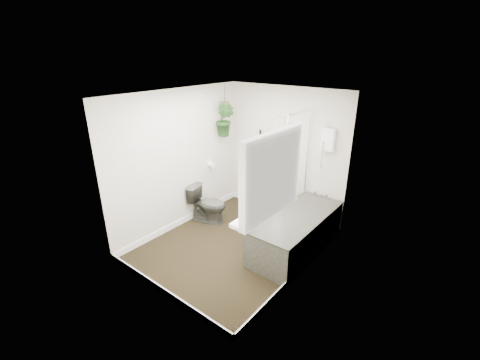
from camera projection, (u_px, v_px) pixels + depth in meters
The scene contains 22 objects.
floor at pixel (234, 245), 5.02m from camera, with size 2.30×2.80×0.02m, color black.
ceiling at pixel (233, 93), 4.15m from camera, with size 2.30×2.80×0.02m, color white.
wall_back at pixel (285, 153), 5.61m from camera, with size 2.30×0.02×2.30m, color silver.
wall_front at pixel (153, 213), 3.56m from camera, with size 2.30×0.02×2.30m, color silver.
wall_left at pixel (179, 161), 5.25m from camera, with size 0.02×2.80×2.30m, color silver.
wall_right at pixel (307, 198), 3.92m from camera, with size 0.02×2.80×2.30m, color silver.
skirting at pixel (234, 242), 5.00m from camera, with size 2.30×2.80×0.10m, color white.
bathtub at pixel (296, 232), 4.81m from camera, with size 0.72×1.72×0.58m, color #37372F, non-canonical shape.
bath_screen at pixel (297, 157), 4.99m from camera, with size 0.04×0.72×1.40m, color silver, non-canonical shape.
shower_box at pixel (328, 139), 4.95m from camera, with size 0.20×0.10×0.35m, color white.
oval_mirror at pixel (280, 134), 5.50m from camera, with size 0.46×0.03×0.62m, color tan.
wall_sconce at pixel (260, 136), 5.76m from camera, with size 0.04×0.04×0.22m, color black.
toilet_roll_holder at pixel (211, 165), 5.82m from camera, with size 0.11×0.11×0.11m, color white.
window_recess at pixel (272, 175), 3.26m from camera, with size 0.08×1.00×0.90m, color white.
window_sill at pixel (265, 210), 3.46m from camera, with size 0.18×1.00×0.04m, color white.
window_blinds at pixel (268, 174), 3.29m from camera, with size 0.01×0.86×0.76m, color white.
toilet at pixel (208, 204), 5.61m from camera, with size 0.37×0.65×0.66m, color #37372F.
pedestal_sink at pixel (271, 194), 5.75m from camera, with size 0.51×0.43×0.87m, color #37372F, non-canonical shape.
sill_plant at pixel (280, 190), 3.63m from camera, with size 0.20×0.17×0.22m, color black.
hanging_plant at pixel (225, 120), 5.63m from camera, with size 0.33×0.27×0.60m, color black.
soap_bottle at pixel (250, 225), 4.27m from camera, with size 0.08×0.08×0.18m, color black.
hanging_pot at pixel (225, 106), 5.54m from camera, with size 0.16×0.16×0.12m, color brown.
Camera 1 is at (2.72, -3.29, 2.83)m, focal length 24.00 mm.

